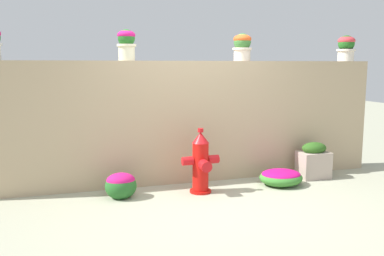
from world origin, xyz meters
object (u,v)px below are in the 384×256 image
(potted_plant_2, at_px, (242,45))
(fire_hydrant, at_px, (201,163))
(potted_plant_3, at_px, (346,47))
(potted_plant_1, at_px, (126,43))
(planter_box, at_px, (314,161))
(flower_bush_right, at_px, (121,184))
(flower_bush_left, at_px, (281,177))

(potted_plant_2, relative_size, fire_hydrant, 0.46)
(potted_plant_3, bearing_deg, potted_plant_1, 179.60)
(potted_plant_3, xyz_separation_m, planter_box, (-0.78, -0.41, -1.72))
(potted_plant_2, bearing_deg, flower_bush_right, -164.17)
(flower_bush_right, bearing_deg, potted_plant_3, 7.93)
(potted_plant_2, relative_size, planter_box, 0.73)
(flower_bush_right, height_order, planter_box, planter_box)
(potted_plant_3, distance_m, flower_bush_left, 2.43)
(potted_plant_2, height_order, flower_bush_left, potted_plant_2)
(potted_plant_2, height_order, potted_plant_3, potted_plant_3)
(fire_hydrant, height_order, flower_bush_right, fire_hydrant)
(flower_bush_left, bearing_deg, planter_box, 16.53)
(potted_plant_1, bearing_deg, potted_plant_3, -0.40)
(potted_plant_3, height_order, flower_bush_left, potted_plant_3)
(flower_bush_left, bearing_deg, potted_plant_1, 163.15)
(flower_bush_right, relative_size, planter_box, 0.74)
(potted_plant_1, distance_m, fire_hydrant, 1.92)
(potted_plant_2, xyz_separation_m, flower_bush_left, (0.36, -0.63, -1.86))
(planter_box, bearing_deg, potted_plant_3, 27.51)
(flower_bush_right, bearing_deg, planter_box, 2.12)
(fire_hydrant, distance_m, planter_box, 1.87)
(potted_plant_1, relative_size, flower_bush_left, 0.67)
(flower_bush_right, distance_m, planter_box, 2.91)
(potted_plant_2, height_order, fire_hydrant, potted_plant_2)
(potted_plant_1, bearing_deg, potted_plant_2, 0.03)
(potted_plant_3, distance_m, fire_hydrant, 3.14)
(potted_plant_2, distance_m, fire_hydrant, 1.90)
(fire_hydrant, bearing_deg, flower_bush_right, 175.20)
(potted_plant_2, height_order, planter_box, potted_plant_2)
(flower_bush_left, bearing_deg, potted_plant_3, 22.71)
(flower_bush_left, xyz_separation_m, planter_box, (0.65, 0.19, 0.14))
(potted_plant_1, xyz_separation_m, potted_plant_3, (3.50, -0.02, -0.01))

